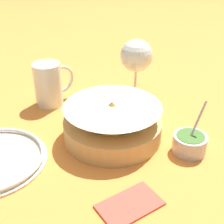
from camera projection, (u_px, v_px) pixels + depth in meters
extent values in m
plane|color=orange|center=(124.00, 131.00, 0.73)|extent=(4.00, 4.00, 0.00)
cylinder|color=tan|center=(112.00, 128.00, 0.70)|extent=(0.22, 0.22, 0.05)
cone|color=beige|center=(112.00, 121.00, 0.69)|extent=(0.22, 0.22, 0.08)
cylinder|color=#3D842D|center=(112.00, 127.00, 0.70)|extent=(0.16, 0.16, 0.01)
pyramid|color=gold|center=(129.00, 109.00, 0.71)|extent=(0.09, 0.08, 0.05)
pyramid|color=gold|center=(105.00, 105.00, 0.72)|extent=(0.07, 0.07, 0.05)
pyramid|color=gold|center=(90.00, 118.00, 0.68)|extent=(0.07, 0.08, 0.05)
pyramid|color=gold|center=(109.00, 128.00, 0.65)|extent=(0.05, 0.06, 0.05)
pyramid|color=gold|center=(112.00, 114.00, 0.68)|extent=(0.10, 0.10, 0.06)
cylinder|color=#B7B7BC|center=(189.00, 144.00, 0.66)|extent=(0.07, 0.07, 0.04)
cylinder|color=#42702D|center=(190.00, 141.00, 0.65)|extent=(0.06, 0.06, 0.03)
cylinder|color=#B7B7BC|center=(196.00, 125.00, 0.64)|extent=(0.05, 0.01, 0.10)
cylinder|color=silver|center=(135.00, 95.00, 0.89)|extent=(0.07, 0.07, 0.00)
cylinder|color=silver|center=(135.00, 82.00, 0.87)|extent=(0.01, 0.01, 0.08)
sphere|color=silver|center=(136.00, 56.00, 0.83)|extent=(0.09, 0.09, 0.09)
sphere|color=beige|center=(136.00, 59.00, 0.84)|extent=(0.06, 0.06, 0.06)
cylinder|color=silver|center=(48.00, 84.00, 0.82)|extent=(0.07, 0.07, 0.12)
cylinder|color=#935119|center=(49.00, 89.00, 0.83)|extent=(0.06, 0.06, 0.08)
torus|color=silver|center=(61.00, 80.00, 0.84)|extent=(0.08, 0.01, 0.08)
cube|color=#DB4C3D|center=(130.00, 204.00, 0.53)|extent=(0.11, 0.08, 0.01)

